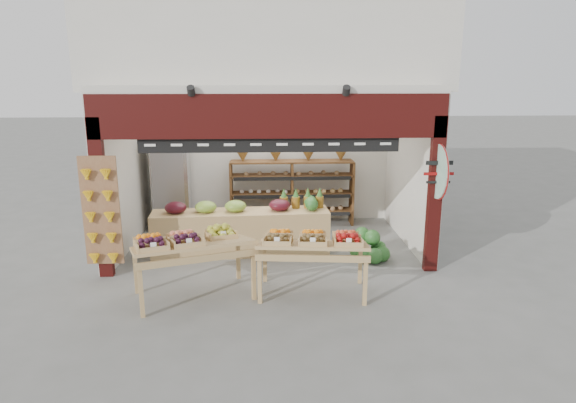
# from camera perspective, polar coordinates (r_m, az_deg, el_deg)

# --- Properties ---
(ground) EXTENTS (60.00, 60.00, 0.00)m
(ground) POSITION_cam_1_polar(r_m,az_deg,el_deg) (9.83, -2.01, -5.58)
(ground) COLOR slate
(ground) RESTS_ON ground
(shop_structure) EXTENTS (6.36, 5.12, 5.40)m
(shop_structure) POSITION_cam_1_polar(r_m,az_deg,el_deg) (10.88, -2.29, 17.33)
(shop_structure) COLOR beige
(shop_structure) RESTS_ON ground
(banana_board) EXTENTS (0.60, 0.15, 1.80)m
(banana_board) POSITION_cam_1_polar(r_m,az_deg,el_deg) (8.79, -20.09, -1.27)
(banana_board) COLOR olive
(banana_board) RESTS_ON ground
(gift_sign) EXTENTS (0.04, 0.93, 0.92)m
(gift_sign) POSITION_cam_1_polar(r_m,az_deg,el_deg) (8.73, 16.37, 3.20)
(gift_sign) COLOR #B1DEC2
(gift_sign) RESTS_ON ground
(back_shelving) EXTENTS (2.72, 0.45, 1.71)m
(back_shelving) POSITION_cam_1_polar(r_m,az_deg,el_deg) (11.30, 0.44, 2.55)
(back_shelving) COLOR brown
(back_shelving) RESTS_ON ground
(refrigerator) EXTENTS (0.82, 0.82, 1.99)m
(refrigerator) POSITION_cam_1_polar(r_m,az_deg,el_deg) (11.38, -12.82, 2.02)
(refrigerator) COLOR #B3B5BA
(refrigerator) RESTS_ON ground
(cardboard_stack) EXTENTS (1.03, 0.73, 0.58)m
(cardboard_stack) POSITION_cam_1_polar(r_m,az_deg,el_deg) (10.05, -7.34, -3.96)
(cardboard_stack) COLOR beige
(cardboard_stack) RESTS_ON ground
(mid_counter) EXTENTS (3.31, 0.81, 1.04)m
(mid_counter) POSITION_cam_1_polar(r_m,az_deg,el_deg) (9.65, -5.29, -3.20)
(mid_counter) COLOR tan
(mid_counter) RESTS_ON ground
(display_table_left) EXTENTS (1.97, 1.47, 1.10)m
(display_table_left) POSITION_cam_1_polar(r_m,az_deg,el_deg) (7.80, -11.48, -4.55)
(display_table_left) COLOR tan
(display_table_left) RESTS_ON ground
(display_table_right) EXTENTS (1.74, 1.08, 1.05)m
(display_table_right) POSITION_cam_1_polar(r_m,az_deg,el_deg) (7.80, 2.76, -4.48)
(display_table_right) COLOR tan
(display_table_right) RESTS_ON ground
(watermelon_pile) EXTENTS (0.71, 0.73, 0.55)m
(watermelon_pile) POSITION_cam_1_polar(r_m,az_deg,el_deg) (9.51, 9.02, -5.12)
(watermelon_pile) COLOR #1B531E
(watermelon_pile) RESTS_ON ground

